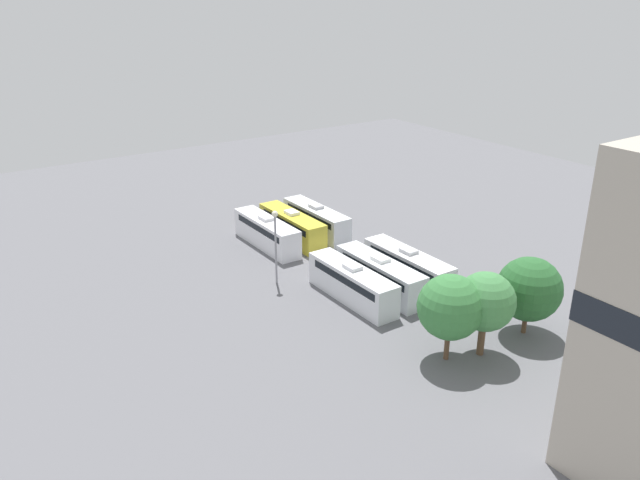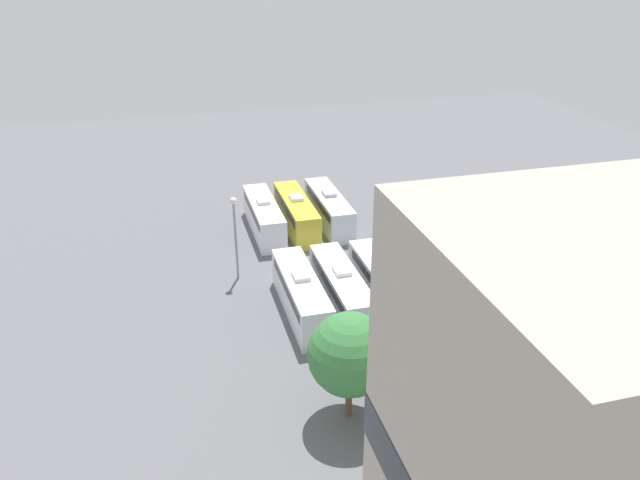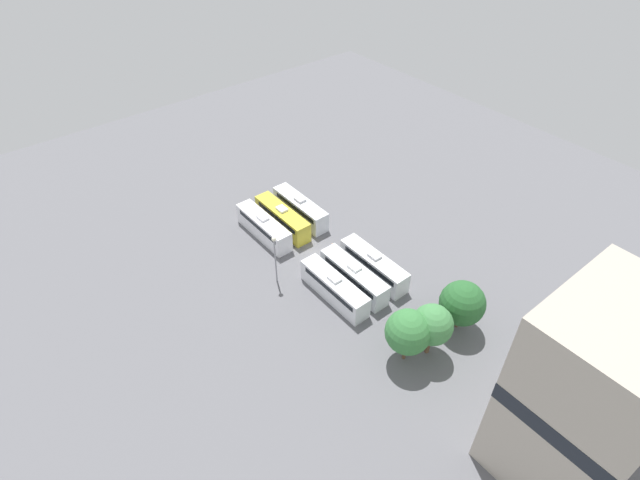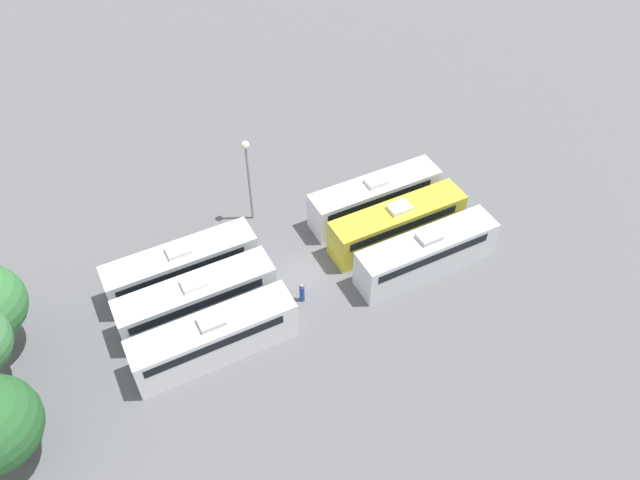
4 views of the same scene
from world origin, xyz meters
The scene contains 13 objects.
ground_plane centered at (0.00, 0.00, 0.00)m, with size 113.91×113.91×0.00m, color slate.
bus_0 centered at (-3.43, -8.01, 1.72)m, with size 2.50×10.67×3.49m.
bus_1 centered at (0.04, -7.77, 1.72)m, with size 2.50×10.67×3.49m.
bus_2 centered at (3.35, -7.76, 1.72)m, with size 2.50×10.67×3.49m.
bus_3 centered at (-3.35, 8.03, 1.72)m, with size 2.50×10.67×3.49m.
bus_4 centered at (0.08, 7.97, 1.72)m, with size 2.50×10.67×3.49m.
bus_5 centered at (3.33, 7.93, 1.72)m, with size 2.50×10.67×3.49m.
worker_person centered at (-1.98, 1.16, 0.76)m, with size 0.36×0.36×1.64m.
light_pole centered at (7.29, 0.97, 5.09)m, with size 0.60×0.60×7.45m.
tree_0 centered at (-4.95, 20.75, 4.03)m, with size 5.32×5.32×6.70m.
tree_1 centered at (0.60, 20.99, 4.60)m, with size 4.61×4.61×6.94m.
tree_2 centered at (3.29, 19.97, 4.50)m, with size 5.03×5.03×7.03m.
depot_building centered at (0.14, 36.80, 9.88)m, with size 12.84×10.38×19.60m.
Camera 3 is at (32.19, 40.77, 46.35)m, focal length 28.00 mm.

